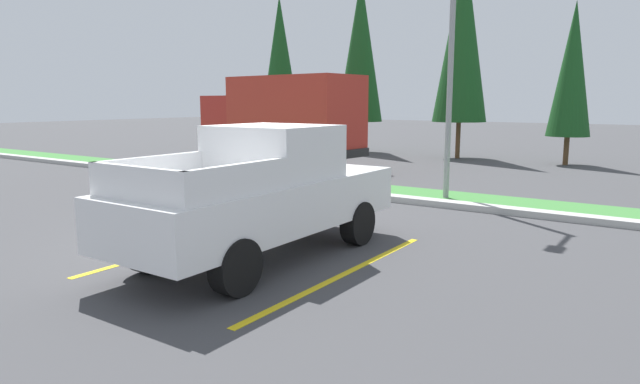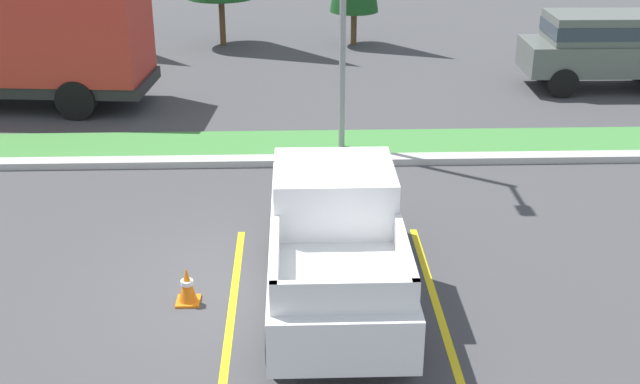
{
  "view_description": "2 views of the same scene",
  "coord_description": "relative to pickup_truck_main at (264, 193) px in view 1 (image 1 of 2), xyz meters",
  "views": [
    {
      "loc": [
        6.45,
        -7.24,
        2.48
      ],
      "look_at": [
        0.63,
        1.31,
        0.76
      ],
      "focal_mm": 30.75,
      "sensor_mm": 36.0,
      "label": 1
    },
    {
      "loc": [
        0.32,
        -11.39,
        6.53
      ],
      "look_at": [
        0.72,
        0.7,
        1.21
      ],
      "focal_mm": 45.57,
      "sensor_mm": 36.0,
      "label": 2
    }
  ],
  "objects": [
    {
      "name": "cypress_tree_center",
      "position": [
        -2.97,
        16.69,
        4.2
      ],
      "size": [
        2.31,
        2.31,
        8.89
      ],
      "color": "brown",
      "rests_on": "ground"
    },
    {
      "name": "traffic_cone",
      "position": [
        -2.23,
        -0.02,
        -0.75
      ],
      "size": [
        0.36,
        0.36,
        0.6
      ],
      "color": "orange",
      "rests_on": "ground"
    },
    {
      "name": "ground_plane",
      "position": [
        -0.89,
        0.65,
        -1.04
      ],
      "size": [
        120.0,
        120.0,
        0.0
      ],
      "primitive_type": "plane",
      "color": "#424244"
    },
    {
      "name": "cypress_tree_leftmost",
      "position": [
        -12.78,
        16.6,
        3.61
      ],
      "size": [
        2.05,
        2.05,
        7.89
      ],
      "color": "brown",
      "rests_on": "ground"
    },
    {
      "name": "parking_line_far",
      "position": [
        1.55,
        -0.05,
        -1.04
      ],
      "size": [
        0.12,
        4.8,
        0.01
      ],
      "primitive_type": "cube",
      "color": "yellow",
      "rests_on": "ground"
    },
    {
      "name": "curb_strip",
      "position": [
        -0.89,
        5.65,
        -0.97
      ],
      "size": [
        56.0,
        0.4,
        0.15
      ],
      "primitive_type": "cube",
      "color": "#B2B2AD",
      "rests_on": "ground"
    },
    {
      "name": "street_light",
      "position": [
        0.49,
        6.39,
        2.83
      ],
      "size": [
        0.24,
        1.49,
        6.65
      ],
      "color": "gray",
      "rests_on": "ground"
    },
    {
      "name": "pickup_truck_main",
      "position": [
        0.0,
        0.0,
        0.0
      ],
      "size": [
        1.98,
        5.23,
        2.1
      ],
      "color": "black",
      "rests_on": "ground"
    },
    {
      "name": "grass_median",
      "position": [
        -0.89,
        6.75,
        -1.01
      ],
      "size": [
        56.0,
        1.8,
        0.06
      ],
      "primitive_type": "cube",
      "color": "#42843D",
      "rests_on": "ground"
    },
    {
      "name": "cypress_tree_right_inner",
      "position": [
        1.48,
        16.61,
        2.65
      ],
      "size": [
        1.63,
        1.63,
        6.27
      ],
      "color": "brown",
      "rests_on": "ground"
    },
    {
      "name": "cargo_truck_distant",
      "position": [
        -7.56,
        10.11,
        0.81
      ],
      "size": [
        6.98,
        3.03,
        3.4
      ],
      "color": "black",
      "rests_on": "ground"
    },
    {
      "name": "parking_line_near",
      "position": [
        -1.55,
        -0.05,
        -1.04
      ],
      "size": [
        0.12,
        4.8,
        0.01
      ],
      "primitive_type": "cube",
      "color": "yellow",
      "rests_on": "ground"
    },
    {
      "name": "cypress_tree_left_inner",
      "position": [
        -7.98,
        16.74,
        3.9
      ],
      "size": [
        2.18,
        2.18,
        8.39
      ],
      "color": "brown",
      "rests_on": "ground"
    }
  ]
}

